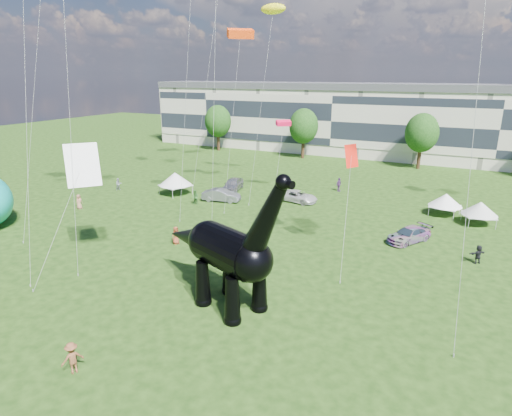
% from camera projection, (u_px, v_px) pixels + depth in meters
% --- Properties ---
extents(ground, '(220.00, 220.00, 0.00)m').
position_uv_depth(ground, '(183.00, 311.00, 27.96)').
color(ground, '#16330C').
rests_on(ground, ground).
extents(terrace_row, '(78.00, 11.00, 12.00)m').
position_uv_depth(terrace_row, '(340.00, 121.00, 82.30)').
color(terrace_row, beige).
rests_on(terrace_row, ground).
extents(tree_far_left, '(5.20, 5.20, 9.44)m').
position_uv_depth(tree_far_left, '(218.00, 119.00, 84.07)').
color(tree_far_left, '#382314').
rests_on(tree_far_left, ground).
extents(tree_mid_left, '(5.20, 5.20, 9.44)m').
position_uv_depth(tree_mid_left, '(304.00, 123.00, 76.29)').
color(tree_mid_left, '#382314').
rests_on(tree_mid_left, ground).
extents(tree_mid_right, '(5.20, 5.20, 9.44)m').
position_uv_depth(tree_mid_right, '(422.00, 130.00, 67.65)').
color(tree_mid_right, '#382314').
rests_on(tree_mid_right, ground).
extents(dinosaur_sculpture, '(12.27, 6.13, 10.21)m').
position_uv_depth(dinosaur_sculpture, '(225.00, 251.00, 27.72)').
color(dinosaur_sculpture, black).
rests_on(dinosaur_sculpture, ground).
extents(car_silver, '(3.08, 5.23, 1.67)m').
position_uv_depth(car_silver, '(233.00, 184.00, 56.35)').
color(car_silver, '#ACACB1').
rests_on(car_silver, ground).
extents(car_grey, '(4.85, 2.62, 1.52)m').
position_uv_depth(car_grey, '(221.00, 195.00, 51.64)').
color(car_grey, slate).
rests_on(car_grey, ground).
extents(car_white, '(5.20, 3.04, 1.36)m').
position_uv_depth(car_white, '(298.00, 196.00, 51.45)').
color(car_white, silver).
rests_on(car_white, ground).
extents(car_dark, '(4.06, 5.03, 1.37)m').
position_uv_depth(car_dark, '(409.00, 235.00, 39.22)').
color(car_dark, '#595960').
rests_on(car_dark, ground).
extents(gazebo_near, '(4.08, 4.08, 2.43)m').
position_uv_depth(gazebo_near, '(446.00, 200.00, 46.31)').
color(gazebo_near, white).
rests_on(gazebo_near, ground).
extents(gazebo_far, '(4.36, 4.36, 2.43)m').
position_uv_depth(gazebo_far, '(480.00, 209.00, 43.41)').
color(gazebo_far, silver).
rests_on(gazebo_far, ground).
extents(gazebo_left, '(5.19, 5.19, 2.86)m').
position_uv_depth(gazebo_left, '(175.00, 179.00, 54.25)').
color(gazebo_left, white).
rests_on(gazebo_left, ground).
extents(visitors, '(43.87, 42.24, 1.81)m').
position_uv_depth(visitors, '(219.00, 223.00, 41.77)').
color(visitors, gray).
rests_on(visitors, ground).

